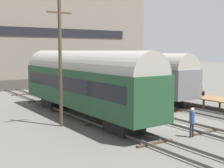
{
  "coord_description": "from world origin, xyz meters",
  "views": [
    {
      "loc": [
        -16.2,
        -16.1,
        5.34
      ],
      "look_at": [
        0.0,
        8.15,
        2.2
      ],
      "focal_mm": 50.0,
      "sensor_mm": 36.0,
      "label": 1
    }
  ],
  "objects_px": {
    "train_car_grey": "(133,73)",
    "person_worker": "(192,119)",
    "utility_pole": "(60,60)",
    "bench": "(198,91)",
    "train_car_green": "(83,80)"
  },
  "relations": [
    {
      "from": "bench",
      "to": "person_worker",
      "type": "bearing_deg",
      "value": -140.94
    },
    {
      "from": "train_car_grey",
      "to": "person_worker",
      "type": "relative_size",
      "value": 8.79
    },
    {
      "from": "train_car_grey",
      "to": "bench",
      "type": "relative_size",
      "value": 11.67
    },
    {
      "from": "bench",
      "to": "utility_pole",
      "type": "bearing_deg",
      "value": 179.43
    },
    {
      "from": "utility_pole",
      "to": "train_car_green",
      "type": "bearing_deg",
      "value": 32.64
    },
    {
      "from": "person_worker",
      "to": "train_car_green",
      "type": "bearing_deg",
      "value": 107.67
    },
    {
      "from": "train_car_grey",
      "to": "bench",
      "type": "xyz_separation_m",
      "value": [
        2.42,
        -6.94,
        -1.34
      ]
    },
    {
      "from": "train_car_green",
      "to": "train_car_grey",
      "type": "xyz_separation_m",
      "value": [
        8.97,
        5.08,
        -0.15
      ]
    },
    {
      "from": "bench",
      "to": "person_worker",
      "type": "relative_size",
      "value": 0.75
    },
    {
      "from": "train_car_grey",
      "to": "train_car_green",
      "type": "bearing_deg",
      "value": -150.47
    },
    {
      "from": "train_car_grey",
      "to": "person_worker",
      "type": "distance_m",
      "value": 15.3
    },
    {
      "from": "train_car_grey",
      "to": "utility_pole",
      "type": "distance_m",
      "value": 13.6
    },
    {
      "from": "bench",
      "to": "utility_pole",
      "type": "xyz_separation_m",
      "value": [
        -14.07,
        0.14,
        3.12
      ]
    },
    {
      "from": "train_car_grey",
      "to": "utility_pole",
      "type": "relative_size",
      "value": 1.82
    },
    {
      "from": "train_car_green",
      "to": "person_worker",
      "type": "xyz_separation_m",
      "value": [
        2.81,
        -8.82,
        -1.9
      ]
    }
  ]
}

